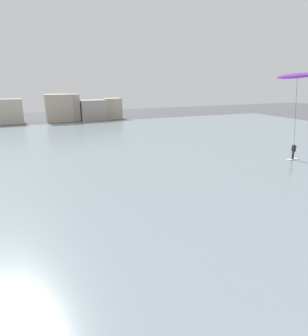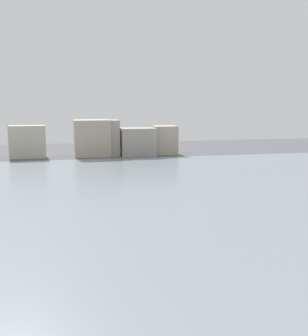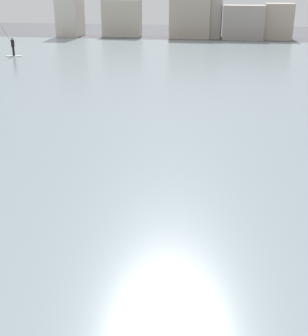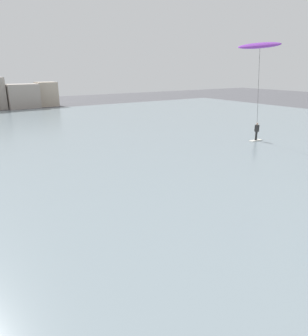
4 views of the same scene
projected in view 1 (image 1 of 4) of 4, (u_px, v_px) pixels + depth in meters
water_bay at (113, 154)px, 31.84m from camera, size 84.00×52.00×0.10m
far_shore_buildings at (53, 109)px, 56.05m from camera, size 29.07×4.34×6.67m
kitesurfer_purple at (297, 82)px, 25.27m from camera, size 5.09×2.86×8.45m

